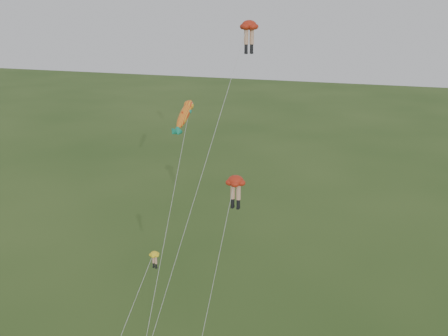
% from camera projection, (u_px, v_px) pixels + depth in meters
% --- Properties ---
extents(legs_kite_red_high, '(5.41, 15.07, 24.82)m').
position_uv_depth(legs_kite_red_high, '(248.00, 31.00, 42.68)').
color(legs_kite_red_high, red).
rests_on(legs_kite_red_high, ground).
extents(legs_kite_red_mid, '(2.47, 6.11, 13.68)m').
position_uv_depth(legs_kite_red_mid, '(235.00, 185.00, 38.10)').
color(legs_kite_red_mid, red).
rests_on(legs_kite_red_mid, ground).
extents(legs_kite_yellow, '(2.30, 5.61, 7.36)m').
position_uv_depth(legs_kite_yellow, '(152.00, 261.00, 39.64)').
color(legs_kite_yellow, yellow).
rests_on(legs_kite_yellow, ground).
extents(fish_kite, '(1.22, 11.91, 18.56)m').
position_uv_depth(fish_kite, '(184.00, 116.00, 42.19)').
color(fish_kite, '#FCAD1F').
rests_on(fish_kite, ground).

